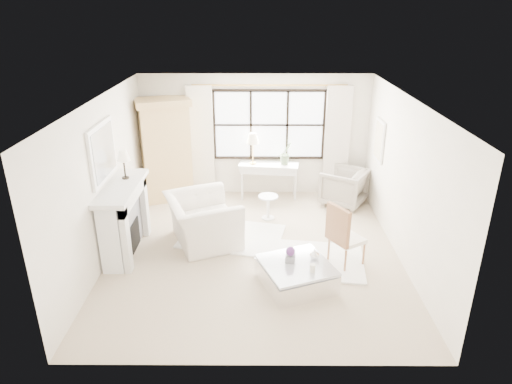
% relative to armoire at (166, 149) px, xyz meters
% --- Properties ---
extents(floor, '(5.50, 5.50, 0.00)m').
position_rel_armoire_xyz_m(floor, '(1.94, -2.39, -1.14)').
color(floor, '#C4AE91').
rests_on(floor, ground).
extents(ceiling, '(5.50, 5.50, 0.00)m').
position_rel_armoire_xyz_m(ceiling, '(1.94, -2.39, 1.56)').
color(ceiling, white).
rests_on(ceiling, ground).
extents(wall_back, '(5.00, 0.00, 5.00)m').
position_rel_armoire_xyz_m(wall_back, '(1.94, 0.36, 0.21)').
color(wall_back, white).
rests_on(wall_back, ground).
extents(wall_front, '(5.00, 0.00, 5.00)m').
position_rel_armoire_xyz_m(wall_front, '(1.94, -5.14, 0.21)').
color(wall_front, silver).
rests_on(wall_front, ground).
extents(wall_left, '(0.00, 5.50, 5.50)m').
position_rel_armoire_xyz_m(wall_left, '(-0.56, -2.39, 0.21)').
color(wall_left, silver).
rests_on(wall_left, ground).
extents(wall_right, '(0.00, 5.50, 5.50)m').
position_rel_armoire_xyz_m(wall_right, '(4.44, -2.39, 0.21)').
color(wall_right, white).
rests_on(wall_right, ground).
extents(window_pane, '(2.40, 0.02, 1.50)m').
position_rel_armoire_xyz_m(window_pane, '(2.24, 0.34, 0.46)').
color(window_pane, silver).
rests_on(window_pane, wall_back).
extents(window_frame, '(2.50, 0.04, 1.50)m').
position_rel_armoire_xyz_m(window_frame, '(2.24, 0.33, 0.46)').
color(window_frame, black).
rests_on(window_frame, wall_back).
extents(curtain_rod, '(3.30, 0.04, 0.04)m').
position_rel_armoire_xyz_m(curtain_rod, '(2.24, 0.28, 1.33)').
color(curtain_rod, '#B2863E').
rests_on(curtain_rod, wall_back).
extents(curtain_left, '(0.55, 0.10, 2.47)m').
position_rel_armoire_xyz_m(curtain_left, '(0.74, 0.26, 0.10)').
color(curtain_left, white).
rests_on(curtain_left, ground).
extents(curtain_right, '(0.55, 0.10, 2.47)m').
position_rel_armoire_xyz_m(curtain_right, '(3.74, 0.26, 0.10)').
color(curtain_right, beige).
rests_on(curtain_right, ground).
extents(fireplace, '(0.58, 1.66, 1.26)m').
position_rel_armoire_xyz_m(fireplace, '(-0.33, -2.39, -0.49)').
color(fireplace, silver).
rests_on(fireplace, ground).
extents(mirror_frame, '(0.05, 1.15, 0.95)m').
position_rel_armoire_xyz_m(mirror_frame, '(-0.53, -2.39, 0.70)').
color(mirror_frame, white).
rests_on(mirror_frame, wall_left).
extents(mirror_glass, '(0.02, 1.00, 0.80)m').
position_rel_armoire_xyz_m(mirror_glass, '(-0.50, -2.39, 0.70)').
color(mirror_glass, silver).
rests_on(mirror_glass, wall_left).
extents(art_frame, '(0.04, 0.62, 0.82)m').
position_rel_armoire_xyz_m(art_frame, '(4.41, -0.69, 0.41)').
color(art_frame, white).
rests_on(art_frame, wall_right).
extents(art_canvas, '(0.01, 0.52, 0.72)m').
position_rel_armoire_xyz_m(art_canvas, '(4.39, -0.69, 0.41)').
color(art_canvas, beige).
rests_on(art_canvas, wall_right).
extents(mantel_lamp, '(0.22, 0.22, 0.51)m').
position_rel_armoire_xyz_m(mantel_lamp, '(-0.30, -2.08, 0.51)').
color(mantel_lamp, black).
rests_on(mantel_lamp, fireplace).
extents(armoire, '(1.29, 1.04, 2.24)m').
position_rel_armoire_xyz_m(armoire, '(0.00, 0.00, 0.00)').
color(armoire, tan).
rests_on(armoire, floor).
extents(console_table, '(1.35, 0.60, 0.80)m').
position_rel_armoire_xyz_m(console_table, '(2.23, 0.03, -0.74)').
color(console_table, silver).
rests_on(console_table, floor).
extents(console_lamp, '(0.28, 0.28, 0.69)m').
position_rel_armoire_xyz_m(console_lamp, '(1.89, 0.05, 0.22)').
color(console_lamp, '#B28C3D').
rests_on(console_lamp, console_table).
extents(orchid_plant, '(0.36, 0.34, 0.51)m').
position_rel_armoire_xyz_m(orchid_plant, '(2.60, 0.02, -0.08)').
color(orchid_plant, '#566A47').
rests_on(orchid_plant, console_table).
extents(side_table, '(0.40, 0.40, 0.51)m').
position_rel_armoire_xyz_m(side_table, '(2.21, -1.07, -0.81)').
color(side_table, white).
rests_on(side_table, floor).
extents(rug_left, '(2.08, 1.67, 0.03)m').
position_rel_armoire_xyz_m(rug_left, '(1.51, -1.85, -1.12)').
color(rug_left, white).
rests_on(rug_left, floor).
extents(rug_right, '(1.84, 1.48, 0.03)m').
position_rel_armoire_xyz_m(rug_right, '(2.94, -2.71, -1.12)').
color(rug_right, white).
rests_on(rug_right, floor).
extents(club_armchair, '(1.59, 1.68, 0.87)m').
position_rel_armoire_xyz_m(club_armchair, '(1.00, -2.05, -0.70)').
color(club_armchair, silver).
rests_on(club_armchair, floor).
extents(wingback_chair, '(1.18, 1.17, 0.79)m').
position_rel_armoire_xyz_m(wingback_chair, '(3.86, -0.31, -0.74)').
color(wingback_chair, '#9F9586').
rests_on(wingback_chair, floor).
extents(french_chair, '(0.66, 0.66, 1.08)m').
position_rel_armoire_xyz_m(french_chair, '(3.46, -2.80, -0.83)').
color(french_chair, '#A66E46').
rests_on(french_chair, floor).
extents(coffee_table, '(1.29, 1.29, 0.38)m').
position_rel_armoire_xyz_m(coffee_table, '(2.59, -3.43, -0.96)').
color(coffee_table, white).
rests_on(coffee_table, floor).
extents(planter_box, '(0.17, 0.17, 0.11)m').
position_rel_armoire_xyz_m(planter_box, '(2.50, -3.36, -0.71)').
color(planter_box, gray).
rests_on(planter_box, coffee_table).
extents(planter_flowers, '(0.14, 0.14, 0.14)m').
position_rel_armoire_xyz_m(planter_flowers, '(2.50, -3.36, -0.58)').
color(planter_flowers, '#592B6D').
rests_on(planter_flowers, planter_box).
extents(pillar_candle, '(0.08, 0.08, 0.12)m').
position_rel_armoire_xyz_m(pillar_candle, '(2.81, -3.64, -0.70)').
color(pillar_candle, silver).
rests_on(pillar_candle, coffee_table).
extents(coffee_vase, '(0.19, 0.19, 0.16)m').
position_rel_armoire_xyz_m(coffee_vase, '(2.88, -3.27, -0.68)').
color(coffee_vase, white).
rests_on(coffee_vase, coffee_table).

